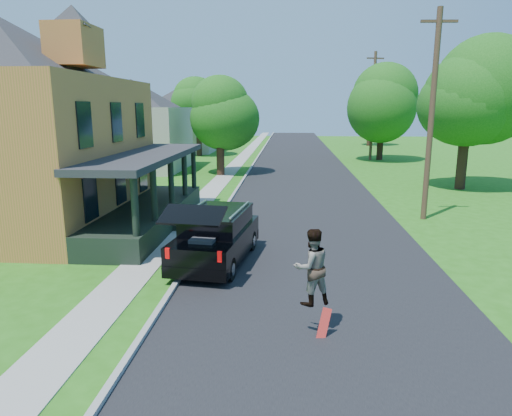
# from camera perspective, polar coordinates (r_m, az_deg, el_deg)

# --- Properties ---
(ground) EXTENTS (140.00, 140.00, 0.00)m
(ground) POSITION_cam_1_polar(r_m,az_deg,el_deg) (13.59, 7.62, -9.23)
(ground) COLOR #266213
(ground) RESTS_ON ground
(street) EXTENTS (8.00, 120.00, 0.02)m
(street) POSITION_cam_1_polar(r_m,az_deg,el_deg) (33.00, 5.63, 3.70)
(street) COLOR black
(street) RESTS_ON ground
(curb) EXTENTS (0.15, 120.00, 0.12)m
(curb) POSITION_cam_1_polar(r_m,az_deg,el_deg) (33.14, -1.40, 3.79)
(curb) COLOR gray
(curb) RESTS_ON ground
(sidewalk) EXTENTS (1.30, 120.00, 0.03)m
(sidewalk) POSITION_cam_1_polar(r_m,az_deg,el_deg) (33.33, -4.06, 3.82)
(sidewalk) COLOR #9A9992
(sidewalk) RESTS_ON ground
(front_walk) EXTENTS (6.50, 1.20, 0.03)m
(front_walk) POSITION_cam_1_polar(r_m,az_deg,el_deg) (21.12, -20.12, -2.00)
(front_walk) COLOR #9A9992
(front_walk) RESTS_ON ground
(main_house) EXTENTS (15.56, 15.56, 10.10)m
(main_house) POSITION_cam_1_polar(r_m,az_deg,el_deg) (22.10, -29.08, 10.74)
(main_house) COLOR #CD6E3C
(main_house) RESTS_ON ground
(neighbor_house_mid) EXTENTS (12.78, 12.78, 8.30)m
(neighbor_house_mid) POSITION_cam_1_polar(r_m,az_deg,el_deg) (38.74, -15.15, 10.86)
(neighbor_house_mid) COLOR #A7A394
(neighbor_house_mid) RESTS_ON ground
(neighbor_house_far) EXTENTS (12.78, 12.78, 8.30)m
(neighbor_house_far) POSITION_cam_1_polar(r_m,az_deg,el_deg) (54.11, -9.53, 11.45)
(neighbor_house_far) COLOR #A7A394
(neighbor_house_far) RESTS_ON ground
(black_suv) EXTENTS (2.48, 5.15, 2.31)m
(black_suv) POSITION_cam_1_polar(r_m,az_deg,el_deg) (14.94, -4.99, -3.56)
(black_suv) COLOR black
(black_suv) RESTS_ON ground
(skateboarder) EXTENTS (1.04, 0.95, 1.74)m
(skateboarder) POSITION_cam_1_polar(r_m,az_deg,el_deg) (10.22, 6.96, -7.32)
(skateboarder) COLOR black
(skateboarder) RESTS_ON ground
(skateboard) EXTENTS (0.37, 0.26, 0.77)m
(skateboard) POSITION_cam_1_polar(r_m,az_deg,el_deg) (10.54, 8.45, -14.40)
(skateboard) COLOR red
(skateboard) RESTS_ON ground
(tree_left_mid) EXTENTS (5.34, 5.08, 7.64)m
(tree_left_mid) POSITION_cam_1_polar(r_m,az_deg,el_deg) (34.25, -4.63, 12.40)
(tree_left_mid) COLOR black
(tree_left_mid) RESTS_ON ground
(tree_left_far) EXTENTS (6.95, 6.69, 8.90)m
(tree_left_far) POSITION_cam_1_polar(r_m,az_deg,el_deg) (48.54, -7.32, 13.47)
(tree_left_far) COLOR black
(tree_left_far) RESTS_ON ground
(tree_right_near) EXTENTS (7.17, 7.36, 9.20)m
(tree_right_near) POSITION_cam_1_polar(r_m,az_deg,el_deg) (30.98, 25.00, 13.19)
(tree_right_near) COLOR black
(tree_right_near) RESTS_ON ground
(tree_right_mid) EXTENTS (7.91, 7.70, 9.24)m
(tree_right_mid) POSITION_cam_1_polar(r_m,az_deg,el_deg) (46.12, 15.50, 13.16)
(tree_right_mid) COLOR black
(tree_right_mid) RESTS_ON ground
(tree_right_far) EXTENTS (6.43, 6.05, 8.43)m
(tree_right_far) POSITION_cam_1_polar(r_m,az_deg,el_deg) (62.85, 14.12, 12.73)
(tree_right_far) COLOR black
(tree_right_far) RESTS_ON ground
(utility_pole_near) EXTENTS (1.55, 0.27, 9.10)m
(utility_pole_near) POSITION_cam_1_polar(r_m,az_deg,el_deg) (21.70, 21.10, 10.84)
(utility_pole_near) COLOR #4C3523
(utility_pole_near) RESTS_ON ground
(utility_pole_far) EXTENTS (1.66, 0.52, 10.09)m
(utility_pole_far) POSITION_cam_1_polar(r_m,az_deg,el_deg) (45.75, 14.41, 12.34)
(utility_pole_far) COLOR #4C3523
(utility_pole_far) RESTS_ON ground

